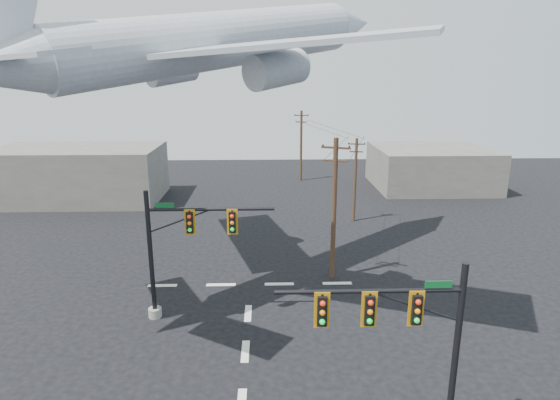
{
  "coord_description": "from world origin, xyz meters",
  "views": [
    {
      "loc": [
        1.16,
        -17.48,
        14.02
      ],
      "look_at": [
        1.84,
        5.0,
        7.9
      ],
      "focal_mm": 30.0,
      "sensor_mm": 36.0,
      "label": 1
    }
  ],
  "objects_px": {
    "signal_mast_far": "(177,251)",
    "utility_pole_a": "(334,207)",
    "signal_mast_near": "(412,343)",
    "utility_pole_b": "(355,179)",
    "utility_pole_c": "(301,144)",
    "airliner": "(220,42)"
  },
  "relations": [
    {
      "from": "signal_mast_far",
      "to": "utility_pole_a",
      "type": "distance_m",
      "value": 11.1
    },
    {
      "from": "signal_mast_far",
      "to": "utility_pole_a",
      "type": "xyz_separation_m",
      "value": [
        9.73,
        5.25,
        1.04
      ]
    },
    {
      "from": "signal_mast_near",
      "to": "utility_pole_b",
      "type": "height_order",
      "value": "utility_pole_b"
    },
    {
      "from": "signal_mast_near",
      "to": "utility_pole_b",
      "type": "distance_m",
      "value": 28.3
    },
    {
      "from": "signal_mast_near",
      "to": "utility_pole_c",
      "type": "relative_size",
      "value": 0.79
    },
    {
      "from": "signal_mast_far",
      "to": "utility_pole_c",
      "type": "bearing_deg",
      "value": 74.99
    },
    {
      "from": "airliner",
      "to": "utility_pole_a",
      "type": "bearing_deg",
      "value": -39.98
    },
    {
      "from": "signal_mast_near",
      "to": "utility_pole_a",
      "type": "xyz_separation_m",
      "value": [
        -0.84,
        15.02,
        1.02
      ]
    },
    {
      "from": "signal_mast_near",
      "to": "utility_pole_c",
      "type": "xyz_separation_m",
      "value": [
        -0.78,
        46.28,
        0.69
      ]
    },
    {
      "from": "signal_mast_far",
      "to": "utility_pole_c",
      "type": "relative_size",
      "value": 0.83
    },
    {
      "from": "utility_pole_a",
      "to": "airliner",
      "type": "height_order",
      "value": "airliner"
    },
    {
      "from": "utility_pole_a",
      "to": "airliner",
      "type": "distance_m",
      "value": 12.95
    },
    {
      "from": "utility_pole_a",
      "to": "utility_pole_c",
      "type": "distance_m",
      "value": 31.26
    },
    {
      "from": "utility_pole_a",
      "to": "signal_mast_near",
      "type": "bearing_deg",
      "value": -64.66
    },
    {
      "from": "utility_pole_b",
      "to": "utility_pole_c",
      "type": "height_order",
      "value": "utility_pole_c"
    },
    {
      "from": "signal_mast_near",
      "to": "signal_mast_far",
      "type": "height_order",
      "value": "signal_mast_far"
    },
    {
      "from": "signal_mast_far",
      "to": "utility_pole_b",
      "type": "relative_size",
      "value": 0.95
    },
    {
      "from": "signal_mast_far",
      "to": "airliner",
      "type": "xyz_separation_m",
      "value": [
        2.37,
        4.9,
        11.69
      ]
    },
    {
      "from": "signal_mast_near",
      "to": "utility_pole_a",
      "type": "bearing_deg",
      "value": 93.21
    },
    {
      "from": "signal_mast_far",
      "to": "utility_pole_b",
      "type": "height_order",
      "value": "utility_pole_b"
    },
    {
      "from": "utility_pole_b",
      "to": "airliner",
      "type": "xyz_separation_m",
      "value": [
        -11.29,
        -13.46,
        11.6
      ]
    },
    {
      "from": "signal_mast_near",
      "to": "signal_mast_far",
      "type": "xyz_separation_m",
      "value": [
        -10.57,
        9.77,
        -0.02
      ]
    }
  ]
}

